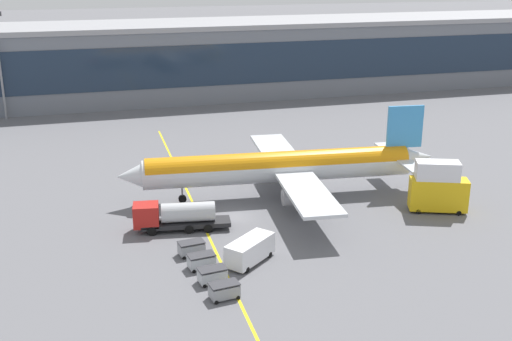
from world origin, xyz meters
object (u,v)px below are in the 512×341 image
main_airliner (281,167)px  lavatory_truck (251,249)px  baggage_cart_2 (201,261)px  baggage_cart_0 (224,290)px  baggage_cart_3 (191,248)px  catering_lift (438,187)px  baggage_cart_1 (212,275)px  fuel_tanker (175,216)px

main_airliner → lavatory_truck: main_airliner is taller
baggage_cart_2 → baggage_cart_0: bearing=-82.8°
lavatory_truck → baggage_cart_3: lavatory_truck is taller
baggage_cart_3 → catering_lift: bearing=6.6°
main_airliner → baggage_cart_0: 26.80m
baggage_cart_0 → baggage_cart_3: 9.60m
baggage_cart_1 → baggage_cart_2: (-0.40, 3.18, 0.00)m
fuel_tanker → baggage_cart_0: fuel_tanker is taller
baggage_cart_1 → baggage_cart_2: bearing=97.2°
baggage_cart_2 → baggage_cart_3: (-0.40, 3.18, 0.00)m
lavatory_truck → baggage_cart_3: bearing=149.4°
catering_lift → baggage_cart_1: 31.64m
main_airliner → baggage_cart_3: 20.00m
fuel_tanker → baggage_cart_0: bearing=-84.0°
catering_lift → baggage_cart_1: catering_lift is taller
lavatory_truck → baggage_cart_1: bearing=-146.0°
baggage_cart_2 → lavatory_truck: bearing=-0.5°
baggage_cart_1 → baggage_cart_2: 3.20m
baggage_cart_0 → baggage_cart_2: bearing=97.2°
main_airliner → catering_lift: (16.52, -10.10, -0.97)m
fuel_tanker → baggage_cart_1: fuel_tanker is taller
baggage_cart_0 → baggage_cart_2: 6.40m
main_airliner → baggage_cart_0: main_airliner is taller
baggage_cart_3 → fuel_tanker: bearing=94.4°
fuel_tanker → baggage_cart_2: size_ratio=3.92×
main_airliner → catering_lift: size_ratio=5.69×
fuel_tanker → baggage_cart_3: size_ratio=3.92×
lavatory_truck → baggage_cart_3: 6.36m
fuel_tanker → catering_lift: (31.29, -3.22, 1.32)m
baggage_cart_0 → baggage_cart_1: same height
fuel_tanker → lavatory_truck: fuel_tanker is taller
baggage_cart_0 → baggage_cart_1: (-0.40, 3.18, 0.00)m
main_airliner → catering_lift: bearing=-31.4°
main_airliner → lavatory_truck: (-8.80, -16.87, -2.61)m
main_airliner → baggage_cart_1: 24.32m
baggage_cart_2 → baggage_cart_3: same height
lavatory_truck → baggage_cart_1: 5.64m
baggage_cart_1 → baggage_cart_3: 6.40m
baggage_cart_1 → catering_lift: bearing=18.3°
catering_lift → baggage_cart_1: bearing=-161.7°
fuel_tanker → lavatory_truck: 11.64m
catering_lift → lavatory_truck: bearing=-165.0°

